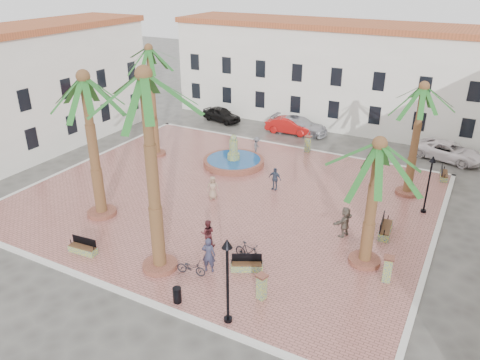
{
  "coord_description": "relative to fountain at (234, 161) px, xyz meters",
  "views": [
    {
      "loc": [
        13.99,
        -24.18,
        14.23
      ],
      "look_at": [
        1.0,
        0.0,
        1.6
      ],
      "focal_mm": 35.0,
      "sensor_mm": 36.0,
      "label": 1
    }
  ],
  "objects": [
    {
      "name": "pedestrian_fountain_b",
      "position": [
        4.61,
        -2.53,
        0.47
      ],
      "size": [
        0.97,
        0.48,
        1.6
      ],
      "primitive_type": "imported",
      "rotation": [
        0.0,
        0.0,
        -0.1
      ],
      "color": "#3A465E",
      "rests_on": "plaza"
    },
    {
      "name": "cyclist_a",
      "position": [
        5.63,
        -12.75,
        0.63
      ],
      "size": [
        0.79,
        0.63,
        1.91
      ],
      "primitive_type": "imported",
      "rotation": [
        0.0,
        0.0,
        3.41
      ],
      "color": "#2F314A",
      "rests_on": "plaza"
    },
    {
      "name": "pedestrian_east",
      "position": [
        10.63,
        -6.22,
        0.58
      ],
      "size": [
        1.04,
        1.76,
        1.81
      ],
      "primitive_type": "imported",
      "rotation": [
        0.0,
        0.0,
        -1.89
      ],
      "color": "#6D6255",
      "rests_on": "plaza"
    },
    {
      "name": "kerb_w",
      "position": [
        -10.71,
        -5.09,
        -0.4
      ],
      "size": [
        0.3,
        22.3,
        0.16
      ],
      "primitive_type": "cube",
      "color": "silver",
      "rests_on": "ground"
    },
    {
      "name": "pedestrian_north",
      "position": [
        0.7,
        2.59,
        0.46
      ],
      "size": [
        0.84,
        1.14,
        1.57
      ],
      "primitive_type": "imported",
      "rotation": [
        0.0,
        0.0,
        1.84
      ],
      "color": "#57575D",
      "rests_on": "plaza"
    },
    {
      "name": "bollard_e",
      "position": [
        13.71,
        -9.36,
        0.39
      ],
      "size": [
        0.56,
        0.56,
        1.38
      ],
      "rotation": [
        0.0,
        0.0,
        0.15
      ],
      "color": "#7D9059",
      "rests_on": "plaza"
    },
    {
      "name": "kerb_s",
      "position": [
        2.29,
        -16.09,
        -0.4
      ],
      "size": [
        26.3,
        0.3,
        0.16
      ],
      "primitive_type": "cube",
      "color": "silver",
      "rests_on": "ground"
    },
    {
      "name": "lamppost_s",
      "position": [
        8.29,
        -15.49,
        2.49
      ],
      "size": [
        0.45,
        0.45,
        4.17
      ],
      "color": "black",
      "rests_on": "plaza"
    },
    {
      "name": "bollard_n",
      "position": [
        4.05,
        5.31,
        0.38
      ],
      "size": [
        0.53,
        0.53,
        1.37
      ],
      "rotation": [
        0.0,
        0.0,
        -0.08
      ],
      "color": "#7D9059",
      "rests_on": "plaza"
    },
    {
      "name": "palm_ne",
      "position": [
        12.79,
        1.1,
        6.18
      ],
      "size": [
        4.9,
        4.9,
        7.67
      ],
      "color": "#95503D",
      "rests_on": "plaza"
    },
    {
      "name": "bicycle_b",
      "position": [
        7.0,
        -11.03,
        0.2
      ],
      "size": [
        1.84,
        0.83,
        1.07
      ],
      "primitive_type": "imported",
      "rotation": [
        0.0,
        0.0,
        1.38
      ],
      "color": "black",
      "rests_on": "plaza"
    },
    {
      "name": "bicycle_a",
      "position": [
        4.99,
        -13.41,
        0.07
      ],
      "size": [
        1.6,
        0.78,
        0.81
      ],
      "primitive_type": "imported",
      "rotation": [
        0.0,
        0.0,
        1.73
      ],
      "color": "black",
      "rests_on": "plaza"
    },
    {
      "name": "building_north",
      "position": [
        2.29,
        14.9,
        4.29
      ],
      "size": [
        30.4,
        7.4,
        9.5
      ],
      "color": "white",
      "rests_on": "ground"
    },
    {
      "name": "ground",
      "position": [
        2.29,
        -5.09,
        -0.48
      ],
      "size": [
        120.0,
        120.0,
        0.0
      ],
      "primitive_type": "plane",
      "color": "#56544F",
      "rests_on": "ground"
    },
    {
      "name": "bench_ne",
      "position": [
        14.67,
        4.96,
        -0.09
      ],
      "size": [
        0.72,
        1.69,
        0.87
      ],
      "rotation": [
        0.0,
        0.0,
        1.7
      ],
      "color": "#7D9059",
      "rests_on": "plaza"
    },
    {
      "name": "bench_s",
      "position": [
        -1.2,
        -14.56,
        -0.09
      ],
      "size": [
        1.66,
        0.64,
        0.86
      ],
      "rotation": [
        0.0,
        0.0,
        0.09
      ],
      "color": "#7D9059",
      "rests_on": "plaza"
    },
    {
      "name": "bollard_se",
      "position": [
        8.9,
        -13.43,
        0.34
      ],
      "size": [
        0.56,
        0.56,
        1.3
      ],
      "rotation": [
        0.0,
        0.0,
        -0.25
      ],
      "color": "#7D9059",
      "rests_on": "plaza"
    },
    {
      "name": "car_red",
      "position": [
        0.75,
        9.39,
        0.25
      ],
      "size": [
        4.51,
        1.82,
        1.46
      ],
      "primitive_type": "imported",
      "rotation": [
        0.0,
        0.0,
        1.64
      ],
      "color": "red",
      "rests_on": "ground"
    },
    {
      "name": "car_silver",
      "position": [
        1.57,
        9.77,
        0.28
      ],
      "size": [
        5.3,
        2.24,
        1.53
      ],
      "primitive_type": "imported",
      "rotation": [
        0.0,
        0.0,
        1.59
      ],
      "color": "#B3B2BB",
      "rests_on": "ground"
    },
    {
      "name": "plaza",
      "position": [
        2.29,
        -5.09,
        -0.4
      ],
      "size": [
        26.0,
        22.0,
        0.15
      ],
      "primitive_type": "cube",
      "color": "#AF675E",
      "rests_on": "ground"
    },
    {
      "name": "cyclist_b",
      "position": [
        4.36,
        -10.81,
        0.47
      ],
      "size": [
        0.97,
        0.89,
        1.6
      ],
      "primitive_type": "imported",
      "rotation": [
        0.0,
        0.0,
        3.61
      ],
      "color": "#5C252B",
      "rests_on": "plaza"
    },
    {
      "name": "palm_e",
      "position": [
        12.36,
        -8.3,
        5.41
      ],
      "size": [
        5.33,
        5.33,
        6.94
      ],
      "color": "#95503D",
      "rests_on": "plaza"
    },
    {
      "name": "kerb_e",
      "position": [
        15.29,
        -5.09,
        -0.4
      ],
      "size": [
        0.3,
        22.3,
        0.16
      ],
      "primitive_type": "cube",
      "color": "silver",
      "rests_on": "ground"
    },
    {
      "name": "car_black",
      "position": [
        -6.67,
        9.55,
        0.23
      ],
      "size": [
        4.45,
        2.62,
        1.42
      ],
      "primitive_type": "imported",
      "rotation": [
        0.0,
        0.0,
        1.33
      ],
      "color": "black",
      "rests_on": "ground"
    },
    {
      "name": "building_west",
      "position": [
        -16.7,
        -5.09,
        4.54
      ],
      "size": [
        6.4,
        24.4,
        10.0
      ],
      "rotation": [
        0.0,
        0.0,
        1.57
      ],
      "color": "white",
      "rests_on": "ground"
    },
    {
      "name": "bench_e",
      "position": [
        12.66,
        -4.92,
        -0.04
      ],
      "size": [
        0.78,
        2.0,
        1.03
      ],
      "rotation": [
        0.0,
        0.0,
        1.67
      ],
      "color": "#7D9059",
      "rests_on": "plaza"
    },
    {
      "name": "palm_sw",
      "position": [
        -3.35,
        -10.85,
        7.27
      ],
      "size": [
        5.77,
        5.77,
        8.96
      ],
      "color": "#95503D",
      "rests_on": "plaza"
    },
    {
      "name": "palm_nw",
      "position": [
        -6.56,
        -1.11,
        7.32
      ],
      "size": [
        4.72,
        4.72,
        8.83
      ],
      "color": "#95503D",
      "rests_on": "plaza"
    },
    {
      "name": "car_white",
      "position": [
        14.48,
        9.3,
        0.25
      ],
      "size": [
        5.68,
        3.62,
        1.46
      ],
      "primitive_type": "imported",
      "rotation": [
        0.0,
        0.0,
        1.33
      ],
      "color": "white",
      "rests_on": "ground"
    },
    {
      "name": "kerb_n",
      "position": [
        2.29,
        5.91,
        -0.4
      ],
      "size": [
        26.3,
        0.3,
        0.16
      ],
      "primitive_type": "cube",
      "color": "silver",
      "rests_on": "ground"
    },
    {
      "name": "fountain",
      "position": [
        0.0,
        0.0,
        0.0
      ],
      "size": [
        4.7,
        4.7,
        2.43
      ],
      "color": "#95503D",
      "rests_on": "plaza"
    },
    {
      "name": "palm_s",
      "position": [
        3.27,
        -13.69,
        8.53
      ],
      "size": [
        5.75,
        5.75,
        10.28
      ],
      "color": "#95503D",
      "rests_on": "plaza"
    },
    {
      "name": "bench_se",
      "position": [
        7.28,
        -11.79,
        -0.09
      ],
      "size": [
        1.66,
        1.18,
        0.85
      ],
      "rotation": [
        0.0,
        0.0,
        0.48
      ],
      "color": "#7D9059",
      "rests_on": "plaza"
    },
    {
      "name": "lamppost_e",
      "position": [
        14.21,
        -1.09,
        2.23
      ],
      "size": [
        0.41,
        0.41,
        3.77
      ],
      "color": "black",
      "rests_on": "plaza"
    },
    {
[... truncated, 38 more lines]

